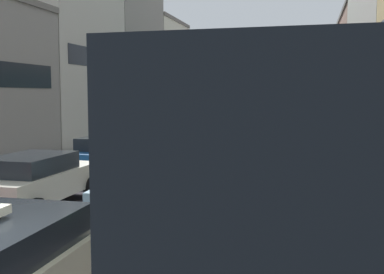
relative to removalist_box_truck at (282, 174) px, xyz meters
name	(u,v)px	position (x,y,z in m)	size (l,w,h in m)	color
sidewalk_left	(113,148)	(-10.40, 17.18, -1.90)	(2.60, 64.00, 0.14)	#BBBBBB
lane_stripe_left	(198,152)	(-5.40, 17.18, -1.97)	(0.16, 60.00, 0.01)	silver
lane_stripe_right	(262,154)	(-2.00, 17.18, -1.97)	(0.16, 60.00, 0.01)	silver
building_row_left	(49,58)	(-15.70, 19.55, 3.46)	(7.20, 43.90, 12.91)	#B2ADA3
removalist_box_truck	(282,174)	(0.00, 0.00, 0.00)	(2.76, 7.73, 3.58)	#1E5933
taxi_centre_lane_front	(6,267)	(-3.57, -1.50, -1.18)	(2.16, 4.35, 1.66)	beige
sedan_centre_lane_second	(151,186)	(-3.52, 4.23, -1.18)	(2.26, 4.39, 1.49)	#759EB7
wagon_left_lane_second	(35,179)	(-6.91, 4.30, -1.18)	(2.07, 4.31, 1.49)	beige
hatchback_centre_lane_third	(201,156)	(-3.55, 10.06, -1.18)	(2.26, 4.40, 1.49)	gray
sedan_left_lane_third	(110,154)	(-7.23, 9.86, -1.18)	(2.23, 4.38, 1.49)	#194C8C
coupe_centre_lane_fourth	(223,140)	(-3.86, 16.10, -1.18)	(2.16, 4.35, 1.49)	black
sedan_right_lane_behind_truck	(279,172)	(-0.46, 7.16, -1.18)	(2.27, 4.40, 1.49)	#19592D
wagon_right_lane_far	(297,149)	(-0.12, 13.11, -1.18)	(2.14, 4.34, 1.49)	silver
bus_mid_queue_primary	(249,98)	(-3.76, 25.78, 0.86)	(2.84, 10.51, 5.06)	#1E6033
bus_far_queue_secondary	(268,108)	(-3.53, 38.05, -0.21)	(3.07, 10.58, 2.90)	#BFB793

